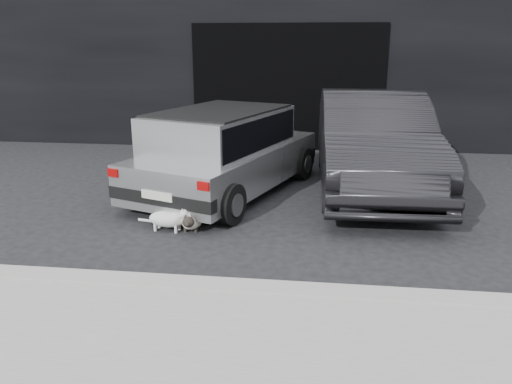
# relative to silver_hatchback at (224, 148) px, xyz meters

# --- Properties ---
(ground) EXTENTS (80.00, 80.00, 0.00)m
(ground) POSITION_rel_silver_hatchback_xyz_m (-0.27, -0.59, -0.70)
(ground) COLOR black
(ground) RESTS_ON ground
(building_facade) EXTENTS (34.00, 4.00, 5.00)m
(building_facade) POSITION_rel_silver_hatchback_xyz_m (0.73, 5.41, 1.80)
(building_facade) COLOR black
(building_facade) RESTS_ON ground
(garage_opening) EXTENTS (4.00, 0.10, 2.60)m
(garage_opening) POSITION_rel_silver_hatchback_xyz_m (0.73, 3.40, 0.60)
(garage_opening) COLOR black
(garage_opening) RESTS_ON ground
(curb) EXTENTS (18.00, 0.25, 0.12)m
(curb) POSITION_rel_silver_hatchback_xyz_m (0.73, -3.19, -0.64)
(curb) COLOR #989893
(curb) RESTS_ON ground
(sidewalk) EXTENTS (18.00, 2.20, 0.11)m
(sidewalk) POSITION_rel_silver_hatchback_xyz_m (0.73, -4.39, -0.65)
(sidewalk) COLOR #989893
(sidewalk) RESTS_ON ground
(silver_hatchback) EXTENTS (2.65, 3.82, 1.29)m
(silver_hatchback) POSITION_rel_silver_hatchback_xyz_m (0.00, 0.00, 0.00)
(silver_hatchback) COLOR #ACAEB0
(silver_hatchback) RESTS_ON ground
(second_car) EXTENTS (1.68, 4.57, 1.49)m
(second_car) POSITION_rel_silver_hatchback_xyz_m (2.24, 0.58, 0.04)
(second_car) COLOR black
(second_car) RESTS_ON ground
(cat_siamese) EXTENTS (0.29, 0.78, 0.27)m
(cat_siamese) POSITION_rel_silver_hatchback_xyz_m (-0.12, -1.58, -0.58)
(cat_siamese) COLOR beige
(cat_siamese) RESTS_ON ground
(cat_white) EXTENTS (0.69, 0.29, 0.32)m
(cat_white) POSITION_rel_silver_hatchback_xyz_m (-0.38, -1.67, -0.55)
(cat_white) COLOR silver
(cat_white) RESTS_ON ground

